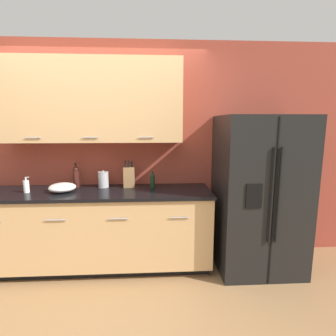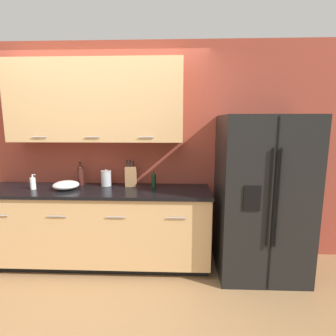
% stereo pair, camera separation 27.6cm
% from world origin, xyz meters
% --- Properties ---
extents(ground_plane, '(14.00, 14.00, 0.00)m').
position_xyz_m(ground_plane, '(0.00, 0.00, 0.00)').
color(ground_plane, '#997047').
extents(wall_back, '(10.00, 0.39, 2.60)m').
position_xyz_m(wall_back, '(-0.01, 1.05, 1.48)').
color(wall_back, '#993D2D').
rests_on(wall_back, ground_plane).
extents(counter_unit, '(2.62, 0.64, 0.91)m').
position_xyz_m(counter_unit, '(-0.05, 0.77, 0.46)').
color(counter_unit, black).
rests_on(counter_unit, ground_plane).
extents(refrigerator, '(0.91, 0.79, 1.74)m').
position_xyz_m(refrigerator, '(1.80, 0.69, 0.87)').
color(refrigerator, black).
rests_on(refrigerator, ground_plane).
extents(knife_block, '(0.12, 0.10, 0.32)m').
position_xyz_m(knife_block, '(0.34, 0.92, 1.04)').
color(knife_block, '#A87A4C').
rests_on(knife_block, counter_unit).
extents(wine_bottle, '(0.07, 0.07, 0.29)m').
position_xyz_m(wine_bottle, '(-0.28, 0.96, 1.04)').
color(wine_bottle, '#3D1914').
rests_on(wine_bottle, counter_unit).
extents(soap_dispenser, '(0.07, 0.06, 0.17)m').
position_xyz_m(soap_dispenser, '(-0.75, 0.74, 0.98)').
color(soap_dispenser, white).
rests_on(soap_dispenser, counter_unit).
extents(oil_bottle, '(0.05, 0.05, 0.18)m').
position_xyz_m(oil_bottle, '(0.61, 0.91, 1.00)').
color(oil_bottle, black).
rests_on(oil_bottle, counter_unit).
extents(steel_canister, '(0.12, 0.12, 0.20)m').
position_xyz_m(steel_canister, '(0.04, 0.93, 1.01)').
color(steel_canister, '#B7B7BA').
rests_on(steel_canister, counter_unit).
extents(mixing_bowl, '(0.29, 0.29, 0.10)m').
position_xyz_m(mixing_bowl, '(-0.38, 0.75, 0.96)').
color(mixing_bowl, white).
rests_on(mixing_bowl, counter_unit).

